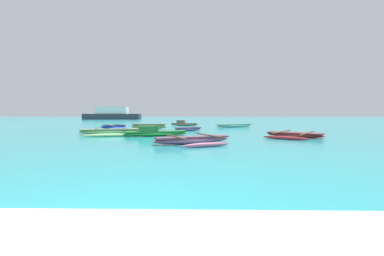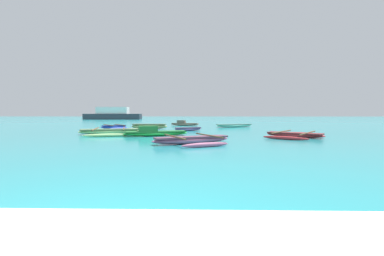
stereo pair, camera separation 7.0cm
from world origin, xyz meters
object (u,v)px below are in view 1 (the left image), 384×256
object	(u,v)px
moored_boat_5	(192,140)
moored_boat_6	(149,126)
moored_boat_4	(188,129)
distant_ferry	(112,114)
moored_boat_1	(114,127)
moored_boat_7	(155,132)
moored_boat_2	(234,125)
moored_boat_3	(184,124)
moored_boat_0	(295,135)
moored_boat_8	(110,131)

from	to	relation	value
moored_boat_5	moored_boat_6	distance (m)	11.80
moored_boat_4	distant_ferry	size ratio (longest dim) A/B	0.17
moored_boat_1	distant_ferry	size ratio (longest dim) A/B	0.27
moored_boat_5	moored_boat_7	size ratio (longest dim) A/B	0.92
moored_boat_4	moored_boat_6	size ratio (longest dim) A/B	0.71
moored_boat_2	moored_boat_3	xyz separation A→B (m)	(-5.36, 3.59, 0.03)
moored_boat_1	moored_boat_5	distance (m)	14.11
moored_boat_7	moored_boat_5	bearing A→B (deg)	-76.90
moored_boat_7	moored_boat_0	bearing A→B (deg)	-22.64
moored_boat_5	moored_boat_4	bearing A→B (deg)	68.20
moored_boat_6	moored_boat_1	bearing A→B (deg)	166.57
moored_boat_2	moored_boat_6	world-z (taller)	moored_boat_6
moored_boat_7	moored_boat_8	size ratio (longest dim) A/B	0.88
moored_boat_4	moored_boat_8	xyz separation A→B (m)	(-5.21, -3.59, 0.03)
moored_boat_2	moored_boat_8	world-z (taller)	moored_boat_8
moored_boat_6	distant_ferry	world-z (taller)	distant_ferry
moored_boat_8	moored_boat_3	bearing A→B (deg)	55.42
moored_boat_3	distant_ferry	xyz separation A→B (m)	(-18.83, 30.95, 0.98)
moored_boat_3	moored_boat_5	bearing A→B (deg)	-73.43
moored_boat_2	distant_ferry	bearing A→B (deg)	104.08
moored_boat_4	moored_boat_8	bearing A→B (deg)	-172.75
distant_ferry	moored_boat_5	bearing A→B (deg)	-67.66
moored_boat_5	moored_boat_7	distance (m)	4.77
moored_boat_2	moored_boat_6	bearing A→B (deg)	-177.63
moored_boat_3	moored_boat_5	xyz separation A→B (m)	(1.34, -18.15, -0.04)
moored_boat_2	moored_boat_8	size ratio (longest dim) A/B	0.88
moored_boat_7	moored_boat_1	bearing A→B (deg)	105.74
moored_boat_8	moored_boat_1	bearing A→B (deg)	90.41
moored_boat_5	moored_boat_8	bearing A→B (deg)	112.01
moored_boat_0	moored_boat_7	xyz separation A→B (m)	(-8.53, 0.71, 0.07)
moored_boat_0	moored_boat_5	xyz separation A→B (m)	(-6.07, -3.38, 0.03)
moored_boat_6	moored_boat_7	world-z (taller)	moored_boat_7
distant_ferry	moored_boat_7	bearing A→B (deg)	-68.51
moored_boat_1	moored_boat_5	size ratio (longest dim) A/B	0.93
moored_boat_6	distant_ferry	size ratio (longest dim) A/B	0.24
moored_boat_6	moored_boat_8	size ratio (longest dim) A/B	0.69
moored_boat_5	moored_boat_3	bearing A→B (deg)	69.04
moored_boat_2	moored_boat_4	world-z (taller)	moored_boat_2
moored_boat_4	moored_boat_2	bearing A→B (deg)	23.95
moored_boat_2	moored_boat_4	bearing A→B (deg)	-149.70
moored_boat_1	moored_boat_5	bearing A→B (deg)	-93.52
moored_boat_3	moored_boat_5	world-z (taller)	moored_boat_3
moored_boat_2	moored_boat_3	world-z (taller)	moored_boat_3
moored_boat_3	moored_boat_7	distance (m)	14.11
moored_boat_6	distant_ferry	bearing A→B (deg)	112.45
moored_boat_2	moored_boat_8	xyz separation A→B (m)	(-9.76, -9.24, 0.01)
moored_boat_4	moored_boat_0	bearing A→B (deg)	-67.20
moored_boat_0	moored_boat_5	size ratio (longest dim) A/B	1.18
moored_boat_2	moored_boat_5	world-z (taller)	moored_boat_5
moored_boat_4	moored_boat_8	world-z (taller)	moored_boat_8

